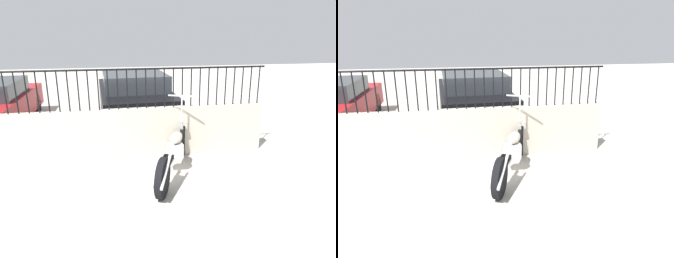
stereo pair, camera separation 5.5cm
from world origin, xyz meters
TOP-DOWN VIEW (x-y plane):
  - low_wall at (0.00, 3.18)m, footprint 8.55×0.18m
  - fence_railing at (-0.00, 3.18)m, footprint 8.55×0.04m
  - motorcycle_white at (2.19, 2.20)m, footprint 1.09×2.19m
  - car_black at (1.86, 6.05)m, footprint 2.05×4.15m

SIDE VIEW (x-z plane):
  - motorcycle_white at x=2.19m, z-range -0.25..1.04m
  - low_wall at x=0.00m, z-range 0.00..1.00m
  - car_black at x=1.86m, z-range 0.01..1.35m
  - fence_railing at x=0.00m, z-range 1.12..1.89m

